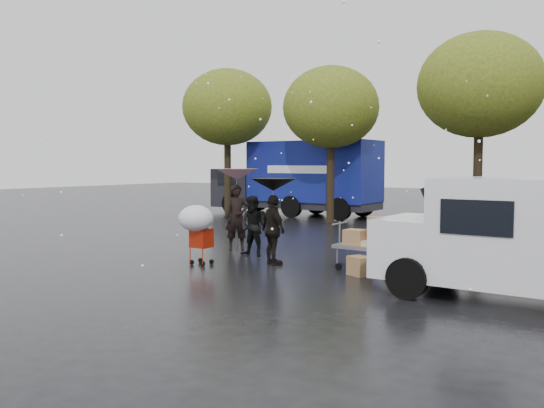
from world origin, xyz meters
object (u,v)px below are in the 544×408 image
Objects in this scene: white_van at (527,237)px; person_black at (273,230)px; vendor_cart at (372,240)px; person_pink at (237,217)px; shopping_cart at (197,222)px; blue_truck at (299,178)px.

person_black is at bearing 174.12° from white_van.
person_pink is at bearing 169.56° from vendor_cart.
person_pink is 1.28× the size of shopping_cart.
person_pink reaches higher than person_black.
shopping_cart is 7.30m from white_van.
blue_truck is (-4.38, 10.44, 0.82)m from person_pink.
person_black is 1.12× the size of vendor_cart.
person_black is at bearing -60.93° from blue_truck.
person_pink is at bearing -5.65° from person_black.
person_pink is 0.38× the size of white_van.
person_pink is at bearing 165.87° from white_van.
person_pink is 4.62m from vendor_cart.
shopping_cart is 0.30× the size of white_van.
shopping_cart is at bearing -175.91° from white_van.
white_van is (7.28, 0.52, 0.10)m from shopping_cart.
blue_truck is at bearing 128.35° from vendor_cart.
white_van reaches higher than shopping_cart.
person_black is 0.35× the size of white_van.
person_black is 1.85m from shopping_cart.
shopping_cart is (0.76, -2.54, 0.13)m from person_pink.
person_black is 13.60m from blue_truck.
shopping_cart reaches higher than vendor_cart.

